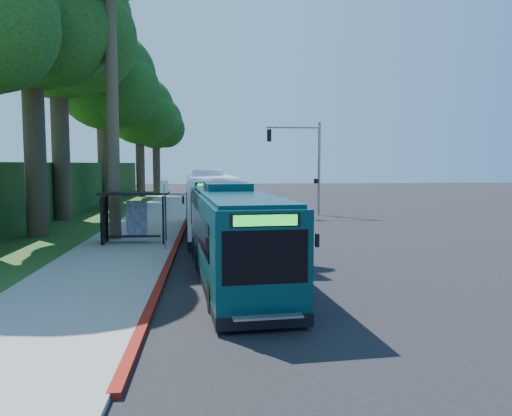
{
  "coord_description": "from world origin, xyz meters",
  "views": [
    {
      "loc": [
        -3.36,
        -27.14,
        3.93
      ],
      "look_at": [
        -0.8,
        1.0,
        1.39
      ],
      "focal_mm": 35.0,
      "sensor_mm": 36.0,
      "label": 1
    }
  ],
  "objects": [
    {
      "name": "tree_4",
      "position": [
        -11.4,
        31.98,
        9.73
      ],
      "size": [
        8.4,
        8.0,
        14.14
      ],
      "color": "#382B1E",
      "rests_on": "ground"
    },
    {
      "name": "tree_0",
      "position": [
        -12.4,
        -0.02,
        11.2
      ],
      "size": [
        8.4,
        8.0,
        15.7
      ],
      "color": "#382B1E",
      "rests_on": "ground"
    },
    {
      "name": "stop_sign_pole",
      "position": [
        -5.4,
        -5.0,
        2.08
      ],
      "size": [
        0.35,
        0.06,
        3.17
      ],
      "color": "gray",
      "rests_on": "ground"
    },
    {
      "name": "teal_bus",
      "position": [
        -2.61,
        -10.55,
        1.57
      ],
      "size": [
        3.24,
        10.96,
        3.22
      ],
      "rotation": [
        0.0,
        0.0,
        0.09
      ],
      "color": "#093136",
      "rests_on": "ground"
    },
    {
      "name": "tree_2",
      "position": [
        -11.89,
        15.98,
        10.48
      ],
      "size": [
        8.82,
        8.4,
        15.12
      ],
      "color": "#382B1E",
      "rests_on": "ground"
    },
    {
      "name": "ground",
      "position": [
        0.0,
        0.0,
        0.0
      ],
      "size": [
        140.0,
        140.0,
        0.0
      ],
      "primitive_type": "plane",
      "color": "black",
      "rests_on": "ground"
    },
    {
      "name": "bus_shelter",
      "position": [
        -7.26,
        -2.86,
        1.81
      ],
      "size": [
        3.2,
        1.51,
        2.55
      ],
      "color": "black",
      "rests_on": "ground"
    },
    {
      "name": "pickup",
      "position": [
        1.36,
        7.17,
        0.76
      ],
      "size": [
        3.07,
        5.7,
        1.52
      ],
      "primitive_type": "imported",
      "rotation": [
        0.0,
        0.0,
        -0.1
      ],
      "color": "white",
      "rests_on": "ground"
    },
    {
      "name": "tree_5",
      "position": [
        -10.41,
        39.99,
        8.96
      ],
      "size": [
        7.35,
        7.0,
        12.86
      ],
      "color": "#382B1E",
      "rests_on": "ground"
    },
    {
      "name": "white_bus",
      "position": [
        -3.45,
        0.89,
        1.73
      ],
      "size": [
        3.15,
        12.01,
        3.55
      ],
      "rotation": [
        0.0,
        0.0,
        0.05
      ],
      "color": "silver",
      "rests_on": "ground"
    },
    {
      "name": "grass_verge",
      "position": [
        -13.0,
        5.0,
        0.03
      ],
      "size": [
        8.0,
        70.0,
        0.06
      ],
      "primitive_type": "cube",
      "color": "#234719",
      "rests_on": "ground"
    },
    {
      "name": "red_curb",
      "position": [
        -5.0,
        -4.0,
        0.07
      ],
      "size": [
        0.25,
        30.0,
        0.13
      ],
      "primitive_type": "cube",
      "color": "maroon",
      "rests_on": "ground"
    },
    {
      "name": "tree_1",
      "position": [
        -13.37,
        7.98,
        12.73
      ],
      "size": [
        10.5,
        10.0,
        18.26
      ],
      "color": "#382B1E",
      "rests_on": "ground"
    },
    {
      "name": "tree_3",
      "position": [
        -13.88,
        23.98,
        11.98
      ],
      "size": [
        10.08,
        9.6,
        17.28
      ],
      "color": "#382B1E",
      "rests_on": "ground"
    },
    {
      "name": "sidewalk",
      "position": [
        -7.3,
        0.0,
        0.06
      ],
      "size": [
        4.5,
        70.0,
        0.12
      ],
      "primitive_type": "cube",
      "color": "gray",
      "rests_on": "ground"
    },
    {
      "name": "traffic_signal_pole",
      "position": [
        3.78,
        10.0,
        4.42
      ],
      "size": [
        4.1,
        0.3,
        7.0
      ],
      "color": "gray",
      "rests_on": "ground"
    }
  ]
}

